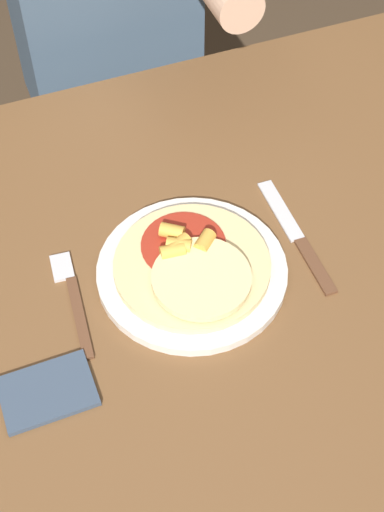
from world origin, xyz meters
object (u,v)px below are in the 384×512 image
plate (192,271)px  dining_table (182,308)px  pizza (193,265)px  knife (297,237)px  person_diner (104,0)px  fork (72,296)px

plate → dining_table: bearing=118.5°
dining_table → pizza: bearing=-66.2°
dining_table → knife: bearing=-4.1°
knife → person_diner: size_ratio=0.17×
plate → fork: 0.16m
pizza → fork: 0.17m
pizza → person_diner: (0.08, 0.66, -0.01)m
person_diner → pizza: bearing=-96.7°
dining_table → person_diner: size_ratio=1.00×
dining_table → person_diner: person_diner is taller
dining_table → pizza: size_ratio=5.98×
fork → knife: same height
dining_table → knife: knife is taller
knife → person_diner: bearing=97.4°
knife → dining_table: bearing=175.9°
plate → knife: 0.16m
fork → person_diner: 0.68m
fork → dining_table: bearing=-2.0°
fork → person_diner: size_ratio=0.14×
dining_table → plate: 0.11m
pizza → knife: size_ratio=0.96×
knife → pizza: bearing=-177.0°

